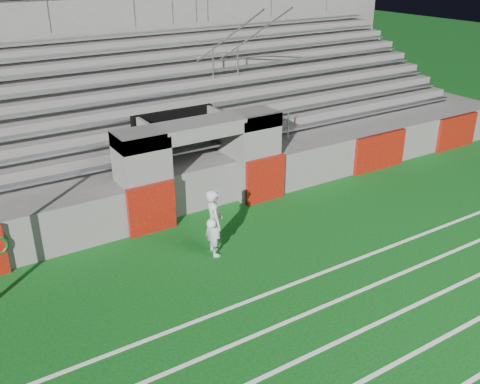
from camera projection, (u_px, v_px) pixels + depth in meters
ground at (273, 262)px, 12.79m from camera, size 90.00×90.00×0.00m
stadium_structure at (139, 120)px, 18.31m from camera, size 26.00×8.48×5.42m
goalkeeper_with_ball at (214, 222)px, 12.81m from camera, size 0.58×0.70×1.71m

